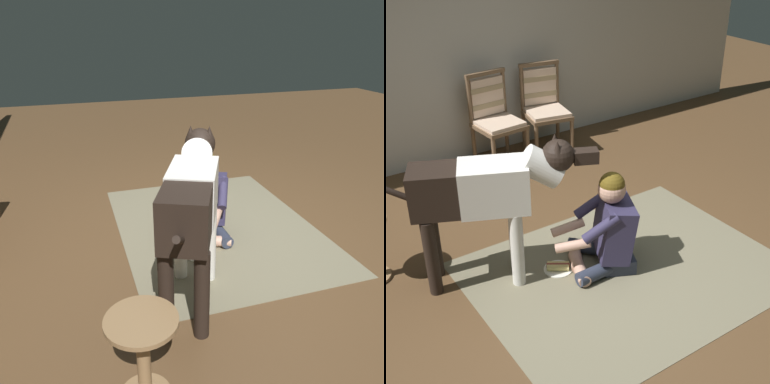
% 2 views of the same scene
% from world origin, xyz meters
% --- Properties ---
extents(ground_plane, '(14.37, 14.37, 0.00)m').
position_xyz_m(ground_plane, '(0.00, 0.00, 0.00)').
color(ground_plane, brown).
extents(back_wall, '(8.30, 0.10, 2.60)m').
position_xyz_m(back_wall, '(0.00, 2.72, 1.30)').
color(back_wall, beige).
rests_on(back_wall, ground).
extents(area_rug, '(2.31, 1.80, 0.01)m').
position_xyz_m(area_rug, '(0.21, -0.00, 0.00)').
color(area_rug, '#746C54').
rests_on(area_rug, ground).
extents(dining_chair_left_of_pair, '(0.50, 0.50, 0.98)m').
position_xyz_m(dining_chair_left_of_pair, '(0.29, 2.35, 0.54)').
color(dining_chair_left_of_pair, brown).
rests_on(dining_chair_left_of_pair, ground).
extents(dining_chair_right_of_pair, '(0.53, 0.53, 0.98)m').
position_xyz_m(dining_chair_right_of_pair, '(0.90, 2.35, 0.54)').
color(dining_chair_right_of_pair, brown).
rests_on(dining_chair_right_of_pair, ground).
extents(person_sitting_on_floor, '(0.70, 0.62, 0.81)m').
position_xyz_m(person_sitting_on_floor, '(0.13, 0.16, 0.33)').
color(person_sitting_on_floor, '#2D3346').
rests_on(person_sitting_on_floor, ground).
extents(large_dog, '(1.38, 0.72, 1.11)m').
position_xyz_m(large_dog, '(-0.66, 0.52, 0.73)').
color(large_dog, silver).
rests_on(large_dog, ground).
extents(hot_dog_on_plate, '(0.23, 0.23, 0.06)m').
position_xyz_m(hot_dog_on_plate, '(-0.22, 0.32, 0.03)').
color(hot_dog_on_plate, white).
rests_on(hot_dog_on_plate, ground).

